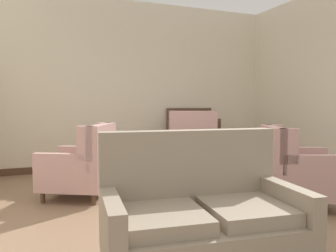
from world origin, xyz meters
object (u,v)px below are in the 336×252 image
object	(u,v)px
porcelain_vase	(195,156)
side_table	(258,154)
sideboard	(193,139)
armchair_foreground_right	(191,151)
settee	(201,215)
armchair_beside_settee	(295,171)
armchair_far_left	(83,166)
coffee_table	(188,176)

from	to	relation	value
porcelain_vase	side_table	distance (m)	1.85
porcelain_vase	side_table	xyz separation A→B (m)	(1.59, 0.92, -0.20)
sideboard	armchair_foreground_right	bearing A→B (deg)	-117.88
porcelain_vase	settee	bearing A→B (deg)	-114.61
settee	armchair_beside_settee	distance (m)	1.99
settee	armchair_foreground_right	world-z (taller)	armchair_foreground_right
porcelain_vase	sideboard	distance (m)	2.68
armchair_far_left	armchair_beside_settee	xyz separation A→B (m)	(2.29, -1.32, 0.00)
coffee_table	sideboard	world-z (taller)	sideboard
coffee_table	armchair_far_left	bearing A→B (deg)	144.75
coffee_table	settee	world-z (taller)	settee
coffee_table	armchair_foreground_right	world-z (taller)	armchair_foreground_right
armchair_beside_settee	sideboard	xyz separation A→B (m)	(0.06, 2.87, 0.10)
sideboard	settee	bearing A→B (deg)	-115.21
armchair_beside_settee	side_table	world-z (taller)	armchair_beside_settee
armchair_foreground_right	side_table	world-z (taller)	armchair_foreground_right
coffee_table	armchair_beside_settee	bearing A→B (deg)	-24.15
armchair_far_left	settee	bearing A→B (deg)	42.21
coffee_table	side_table	size ratio (longest dim) A/B	1.28
coffee_table	porcelain_vase	world-z (taller)	porcelain_vase
armchair_far_left	sideboard	bearing A→B (deg)	152.43
armchair_far_left	armchair_beside_settee	bearing A→B (deg)	88.91
porcelain_vase	armchair_far_left	size ratio (longest dim) A/B	0.36
armchair_far_left	sideboard	size ratio (longest dim) A/B	0.97
armchair_beside_settee	sideboard	size ratio (longest dim) A/B	0.94
settee	porcelain_vase	bearing A→B (deg)	71.52
coffee_table	side_table	xyz separation A→B (m)	(1.65, 0.87, 0.05)
settee	armchair_far_left	world-z (taller)	settee
porcelain_vase	sideboard	xyz separation A→B (m)	(1.15, 2.41, -0.08)
coffee_table	armchair_beside_settee	size ratio (longest dim) A/B	0.80
armchair_foreground_right	porcelain_vase	bearing A→B (deg)	84.74
armchair_foreground_right	armchair_beside_settee	bearing A→B (deg)	123.98
armchair_beside_settee	side_table	xyz separation A→B (m)	(0.49, 1.38, -0.02)
armchair_far_left	armchair_foreground_right	bearing A→B (deg)	134.34
armchair_foreground_right	sideboard	xyz separation A→B (m)	(0.56, 1.06, 0.07)
porcelain_vase	armchair_beside_settee	world-z (taller)	armchair_beside_settee
side_table	sideboard	distance (m)	1.56
armchair_far_left	side_table	bearing A→B (deg)	120.22
coffee_table	armchair_foreground_right	xyz separation A→B (m)	(0.65, 1.29, 0.09)
porcelain_vase	settee	size ratio (longest dim) A/B	0.26
armchair_far_left	armchair_beside_settee	size ratio (longest dim) A/B	1.03
armchair_beside_settee	armchair_foreground_right	distance (m)	1.88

